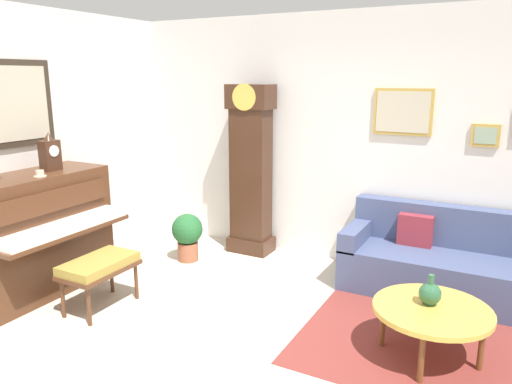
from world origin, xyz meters
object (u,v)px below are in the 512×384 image
piano (38,234)px  piano_bench (99,267)px  potted_plant (187,234)px  green_jug (430,294)px  mantel_clock (50,153)px  grandfather_clock (251,174)px  teacup (40,174)px  couch (442,262)px  coffee_table (432,311)px

piano → piano_bench: (0.79, 0.01, -0.20)m
potted_plant → green_jug: bearing=-14.9°
piano_bench → mantel_clock: bearing=164.1°
piano_bench → mantel_clock: size_ratio=1.84×
grandfather_clock → potted_plant: bearing=-129.0°
teacup → potted_plant: teacup is taller
mantel_clock → green_jug: 3.72m
couch → teacup: 3.97m
teacup → mantel_clock: bearing=121.0°
mantel_clock → teacup: 0.33m
coffee_table → grandfather_clock: bearing=148.7°
piano → teacup: bearing=-7.9°
green_jug → piano_bench: bearing=-167.5°
mantel_clock → teacup: size_ratio=3.28×
couch → green_jug: bearing=-87.2°
coffee_table → green_jug: 0.13m
mantel_clock → potted_plant: (0.79, 1.14, -1.05)m
mantel_clock → potted_plant: size_ratio=0.68×
potted_plant → piano: bearing=-119.9°
piano_bench → potted_plant: 1.37m
mantel_clock → green_jug: bearing=6.3°
couch → potted_plant: couch is taller
piano → couch: bearing=27.7°
piano → teacup: (0.16, -0.02, 0.62)m
piano → mantel_clock: 0.80m
teacup → green_jug: bearing=10.7°
piano_bench → couch: couch is taller
grandfather_clock → teacup: (-1.14, -2.02, 0.26)m
piano → piano_bench: size_ratio=2.06×
piano_bench → mantel_clock: mantel_clock is taller
teacup → grandfather_clock: bearing=60.6°
grandfather_clock → coffee_table: bearing=-31.3°
couch → coffee_table: (0.09, -1.28, 0.07)m
teacup → piano: bearing=172.1°
piano_bench → potted_plant: potted_plant is taller
potted_plant → teacup: bearing=-114.4°
grandfather_clock → coffee_table: 2.79m
piano_bench → mantel_clock: 1.27m
mantel_clock → potted_plant: mantel_clock is taller
mantel_clock → coffee_table: bearing=5.5°
couch → potted_plant: (-2.75, -0.48, 0.01)m
piano → grandfather_clock: size_ratio=0.71×
piano → potted_plant: size_ratio=2.57×
green_jug → potted_plant: green_jug is taller
couch → potted_plant: 2.79m
piano → green_jug: piano is taller
couch → teacup: (-3.38, -1.88, 0.91)m
mantel_clock → green_jug: mantel_clock is taller
grandfather_clock → couch: size_ratio=1.07×
piano_bench → coffee_table: piano_bench is taller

